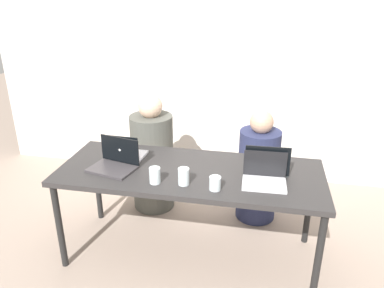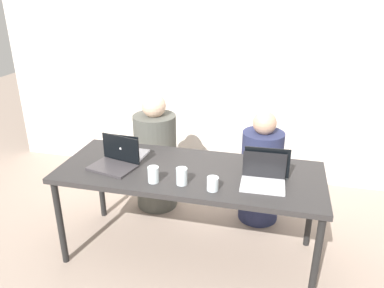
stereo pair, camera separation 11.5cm
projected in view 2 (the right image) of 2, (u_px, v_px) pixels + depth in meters
The scene contains 12 objects.
ground_plane at pixel (190, 252), 3.09m from camera, with size 12.00×12.00×0.00m, color gray.
back_wall at pixel (225, 65), 3.96m from camera, with size 5.12×0.10×2.50m, color silver.
desk at pixel (190, 177), 2.81m from camera, with size 1.97×0.77×0.76m.
person_on_left at pixel (156, 158), 3.58m from camera, with size 0.48×0.48×1.14m.
person_on_right at pixel (261, 173), 3.38m from camera, with size 0.42×0.42×1.05m.
laptop_front_left at pixel (115, 161), 2.83m from camera, with size 0.38×0.30×0.22m.
laptop_back_left at pixel (126, 151), 2.99m from camera, with size 0.30×0.25×0.21m.
laptop_front_right at pixel (263, 178), 2.57m from camera, with size 0.31×0.25×0.21m.
laptop_back_right at pixel (266, 167), 2.73m from camera, with size 0.33×0.28×0.23m.
water_glass_center at pixel (182, 177), 2.58m from camera, with size 0.08×0.08×0.12m.
water_glass_left at pixel (153, 176), 2.60m from camera, with size 0.08×0.08×0.11m.
water_glass_right at pixel (213, 185), 2.50m from camera, with size 0.08×0.08×0.09m.
Camera 2 is at (0.61, -2.42, 2.03)m, focal length 35.00 mm.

